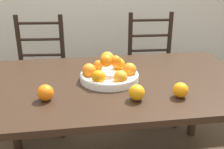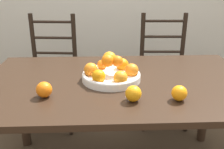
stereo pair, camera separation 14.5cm
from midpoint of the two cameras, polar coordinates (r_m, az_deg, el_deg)
dining_table at (r=1.61m, az=4.14°, el=-4.27°), size 1.63×0.97×0.73m
fruit_bowl at (r=1.55m, az=2.53°, el=0.28°), size 0.35×0.35×0.17m
orange_loose_0 at (r=1.31m, az=7.83°, el=-4.21°), size 0.08×0.08×0.08m
orange_loose_1 at (r=1.37m, az=17.40°, el=-3.96°), size 0.08×0.08×0.08m
orange_loose_2 at (r=1.37m, az=-11.68°, el=-3.31°), size 0.08×0.08×0.08m
chair_left at (r=2.40m, az=-11.27°, el=0.23°), size 0.46×0.44×0.99m
chair_right at (r=2.45m, az=12.82°, el=0.59°), size 0.44×0.42×0.99m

